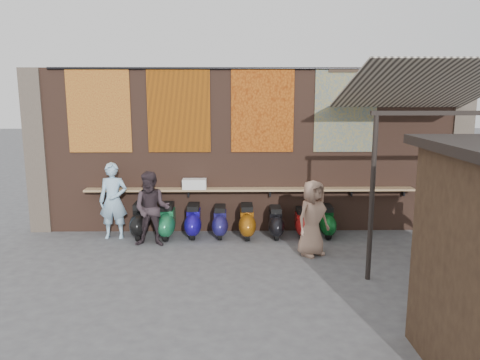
{
  "coord_description": "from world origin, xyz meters",
  "views": [
    {
      "loc": [
        -0.42,
        -8.8,
        3.47
      ],
      "look_at": [
        -0.26,
        1.2,
        1.55
      ],
      "focal_mm": 35.0,
      "sensor_mm": 36.0,
      "label": 1
    }
  ],
  "objects": [
    {
      "name": "shelf_box",
      "position": [
        -1.34,
        2.3,
        1.25
      ],
      "size": [
        0.57,
        0.29,
        0.24
      ],
      "primitive_type": "cube",
      "color": "white",
      "rests_on": "eating_counter"
    },
    {
      "name": "eating_counter",
      "position": [
        0.0,
        2.33,
        1.1
      ],
      "size": [
        8.0,
        0.32,
        0.05
      ],
      "primitive_type": "cube",
      "color": "#9E7A51",
      "rests_on": "brick_wall"
    },
    {
      "name": "tapestry_redgold",
      "position": [
        -3.6,
        2.48,
        3.0
      ],
      "size": [
        1.5,
        0.02,
        2.0
      ],
      "primitive_type": "cube",
      "color": "maroon",
      "rests_on": "brick_wall"
    },
    {
      "name": "brick_wall",
      "position": [
        0.0,
        2.7,
        2.0
      ],
      "size": [
        10.0,
        0.4,
        4.0
      ],
      "primitive_type": "cube",
      "color": "brown",
      "rests_on": "ground"
    },
    {
      "name": "scooter_stool_2",
      "position": [
        -1.37,
        2.05,
        0.39
      ],
      "size": [
        0.37,
        0.82,
        0.78
      ],
      "primitive_type": null,
      "color": "#180C8A",
      "rests_on": "ground"
    },
    {
      "name": "tapestry_sun",
      "position": [
        -1.7,
        2.48,
        3.0
      ],
      "size": [
        1.5,
        0.02,
        2.0
      ],
      "primitive_type": "cube",
      "color": "orange",
      "rests_on": "brick_wall"
    },
    {
      "name": "pier_right",
      "position": [
        5.2,
        2.7,
        2.0
      ],
      "size": [
        0.5,
        0.5,
        4.0
      ],
      "primitive_type": "cube",
      "color": "#4C4238",
      "rests_on": "ground"
    },
    {
      "name": "awning_header",
      "position": [
        3.5,
        -0.6,
        3.08
      ],
      "size": [
        3.0,
        0.08,
        0.08
      ],
      "primitive_type": "cube",
      "color": "black",
      "rests_on": "awning_post_left"
    },
    {
      "name": "scooter_stool_0",
      "position": [
        -2.61,
        2.01,
        0.42
      ],
      "size": [
        0.4,
        0.88,
        0.84
      ],
      "primitive_type": null,
      "color": "black",
      "rests_on": "ground"
    },
    {
      "name": "tapestry_orange",
      "position": [
        0.3,
        2.48,
        3.0
      ],
      "size": [
        1.5,
        0.02,
        2.0
      ],
      "primitive_type": "cube",
      "color": "#B25816",
      "rests_on": "brick_wall"
    },
    {
      "name": "tapestry_multi",
      "position": [
        2.3,
        2.48,
        3.0
      ],
      "size": [
        1.5,
        0.02,
        2.0
      ],
      "primitive_type": "cube",
      "color": "#25528B",
      "rests_on": "brick_wall"
    },
    {
      "name": "awning_post_left",
      "position": [
        2.1,
        -0.6,
        1.55
      ],
      "size": [
        0.09,
        0.09,
        3.1
      ],
      "primitive_type": "cylinder",
      "color": "black",
      "rests_on": "ground"
    },
    {
      "name": "scooter_stool_4",
      "position": [
        -0.08,
        1.96,
        0.39
      ],
      "size": [
        0.37,
        0.83,
        0.79
      ],
      "primitive_type": null,
      "color": "#8B4C0C",
      "rests_on": "ground"
    },
    {
      "name": "awning_canvas",
      "position": [
        3.5,
        0.9,
        3.55
      ],
      "size": [
        3.2,
        3.28,
        0.97
      ],
      "primitive_type": "cube",
      "rotation": [
        -0.28,
        0.0,
        0.0
      ],
      "color": "beige",
      "rests_on": "brick_wall"
    },
    {
      "name": "scooter_stool_1",
      "position": [
        -1.99,
        1.98,
        0.41
      ],
      "size": [
        0.39,
        0.86,
        0.82
      ],
      "primitive_type": null,
      "color": "#1B6D40",
      "rests_on": "ground"
    },
    {
      "name": "scooter_stool_5",
      "position": [
        0.61,
        1.97,
        0.37
      ],
      "size": [
        0.35,
        0.77,
        0.73
      ],
      "primitive_type": null,
      "color": "black",
      "rests_on": "ground"
    },
    {
      "name": "shopper_navy",
      "position": [
        4.19,
        0.45,
        0.77
      ],
      "size": [
        0.92,
        0.43,
        1.54
      ],
      "primitive_type": "imported",
      "rotation": [
        0.0,
        0.0,
        3.21
      ],
      "color": "#15202F",
      "rests_on": "ground"
    },
    {
      "name": "hang_rail",
      "position": [
        0.0,
        2.47,
        3.98
      ],
      "size": [
        9.5,
        0.06,
        0.06
      ],
      "primitive_type": "cylinder",
      "rotation": [
        0.0,
        1.57,
        0.0
      ],
      "color": "black",
      "rests_on": "brick_wall"
    },
    {
      "name": "scooter_stool_6",
      "position": [
        1.24,
        2.02,
        0.34
      ],
      "size": [
        0.32,
        0.71,
        0.68
      ],
      "primitive_type": null,
      "color": "#AA1716",
      "rests_on": "ground"
    },
    {
      "name": "shopper_tan",
      "position": [
        1.27,
        0.73,
        0.81
      ],
      "size": [
        0.95,
        0.87,
        1.63
      ],
      "primitive_type": "imported",
      "rotation": [
        0.0,
        0.0,
        0.59
      ],
      "color": "#A07C66",
      "rests_on": "ground"
    },
    {
      "name": "diner_right",
      "position": [
        -2.23,
        1.4,
        0.85
      ],
      "size": [
        0.86,
        0.69,
        1.71
      ],
      "primitive_type": "imported",
      "rotation": [
        0.0,
        0.0,
        -0.05
      ],
      "color": "#32272C",
      "rests_on": "ground"
    },
    {
      "name": "scooter_stool_7",
      "position": [
        1.84,
        2.03,
        0.37
      ],
      "size": [
        0.35,
        0.79,
        0.75
      ],
      "primitive_type": null,
      "color": "#0B4E1B",
      "rests_on": "ground"
    },
    {
      "name": "diner_left",
      "position": [
        -3.24,
        2.0,
        0.91
      ],
      "size": [
        0.67,
        0.45,
        1.82
      ],
      "primitive_type": "imported",
      "rotation": [
        0.0,
        0.0,
        0.02
      ],
      "color": "#9EC9E6",
      "rests_on": "ground"
    },
    {
      "name": "scooter_stool_3",
      "position": [
        -0.72,
        2.03,
        0.37
      ],
      "size": [
        0.35,
        0.78,
        0.74
      ],
      "primitive_type": null,
      "color": "navy",
      "rests_on": "ground"
    },
    {
      "name": "ground",
      "position": [
        0.0,
        0.0,
        0.0
      ],
      "size": [
        70.0,
        70.0,
        0.0
      ],
      "primitive_type": "plane",
      "color": "#474749",
      "rests_on": "ground"
    },
    {
      "name": "pier_left",
      "position": [
        -5.2,
        2.7,
        2.0
      ],
      "size": [
        0.5,
        0.5,
        4.0
      ],
      "primitive_type": "cube",
      "color": "#4C4238",
      "rests_on": "ground"
    },
    {
      "name": "awning_ledger",
      "position": [
        3.5,
        2.49,
        3.95
      ],
      "size": [
        3.3,
        0.08,
        0.12
      ],
      "primitive_type": "cube",
      "color": "#33261C",
      "rests_on": "brick_wall"
    }
  ]
}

